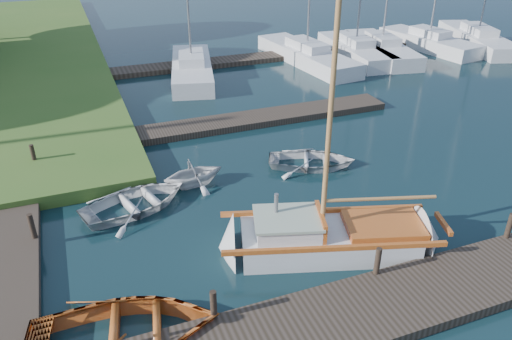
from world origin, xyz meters
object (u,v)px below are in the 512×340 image
object	(u,v)px
mooring_post_3	(509,226)
mooring_post_5	(33,155)
mooring_post_4	(32,226)
marina_boat_5	(382,47)
tender_a	(135,199)
marina_boat_4	(356,49)
tender_c	(312,158)
marina_boat_1	(192,68)
mooring_post_2	(378,261)
sailboat	(333,239)
tender_b	(193,171)
dinghy	(125,327)
marina_boat_7	(478,38)
marina_boat_6	(429,41)
marina_boat_3	(307,54)
mooring_post_1	(214,305)

from	to	relation	value
mooring_post_3	mooring_post_5	world-z (taller)	same
mooring_post_4	marina_boat_5	xyz separation A→B (m)	(21.34, 14.07, -0.13)
tender_a	marina_boat_4	xyz separation A→B (m)	(16.41, 13.33, 0.19)
tender_c	marina_boat_1	bearing A→B (deg)	30.76
mooring_post_2	marina_boat_1	size ratio (longest dim) A/B	0.08
mooring_post_3	marina_boat_4	bearing A→B (deg)	71.35
sailboat	mooring_post_4	bearing A→B (deg)	174.91
sailboat	tender_b	bearing A→B (deg)	135.98
dinghy	sailboat	bearing A→B (deg)	-67.12
marina_boat_4	dinghy	bearing A→B (deg)	142.70
mooring_post_4	marina_boat_7	bearing A→B (deg)	25.44
marina_boat_5	marina_boat_4	bearing A→B (deg)	92.64
tender_a	marina_boat_6	world-z (taller)	marina_boat_6
marina_boat_4	tender_b	bearing A→B (deg)	136.71
marina_boat_4	marina_boat_7	bearing A→B (deg)	-87.12
sailboat	marina_boat_7	bearing A→B (deg)	56.34
mooring_post_2	dinghy	world-z (taller)	mooring_post_2
tender_c	mooring_post_2	bearing A→B (deg)	-167.97
mooring_post_5	marina_boat_3	distance (m)	18.55
mooring_post_3	marina_boat_1	size ratio (longest dim) A/B	0.08
marina_boat_3	marina_boat_5	xyz separation A→B (m)	(5.34, -0.31, 0.00)
marina_boat_6	mooring_post_3	bearing A→B (deg)	138.10
mooring_post_5	tender_a	distance (m)	5.10
mooring_post_5	dinghy	size ratio (longest dim) A/B	0.18
tender_c	marina_boat_7	world-z (taller)	marina_boat_7
dinghy	tender_c	distance (m)	10.15
mooring_post_3	marina_boat_1	distance (m)	19.68
mooring_post_4	mooring_post_5	bearing A→B (deg)	90.00
sailboat	marina_boat_5	bearing A→B (deg)	69.87
marina_boat_3	marina_boat_4	xyz separation A→B (m)	(3.52, -0.07, -0.00)
mooring_post_3	marina_boat_3	world-z (taller)	marina_boat_3
tender_b	dinghy	bearing A→B (deg)	146.22
mooring_post_5	marina_boat_6	xyz separation A→B (m)	(25.40, 9.41, -0.13)
mooring_post_1	mooring_post_2	world-z (taller)	same
marina_boat_1	marina_boat_7	distance (m)	20.70
mooring_post_5	marina_boat_1	world-z (taller)	marina_boat_1
sailboat	marina_boat_6	world-z (taller)	marina_boat_6
mooring_post_1	marina_boat_1	size ratio (longest dim) A/B	0.08
mooring_post_5	marina_boat_1	xyz separation A→B (m)	(8.48, 9.15, -0.13)
mooring_post_1	dinghy	world-z (taller)	mooring_post_1
mooring_post_2	marina_boat_1	world-z (taller)	marina_boat_1
tender_c	mooring_post_3	bearing A→B (deg)	-130.79
marina_boat_1	mooring_post_4	bearing A→B (deg)	162.61
mooring_post_5	marina_boat_3	size ratio (longest dim) A/B	0.07
mooring_post_4	mooring_post_3	bearing A→B (deg)	-21.04
mooring_post_3	mooring_post_4	bearing A→B (deg)	158.96
tender_a	marina_boat_1	xyz separation A→B (m)	(5.37, 13.18, 0.19)
mooring_post_1	marina_boat_7	distance (m)	31.46
marina_boat_3	mooring_post_3	bearing A→B (deg)	164.79
mooring_post_3	mooring_post_5	xyz separation A→B (m)	(-13.00, 10.00, 0.00)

